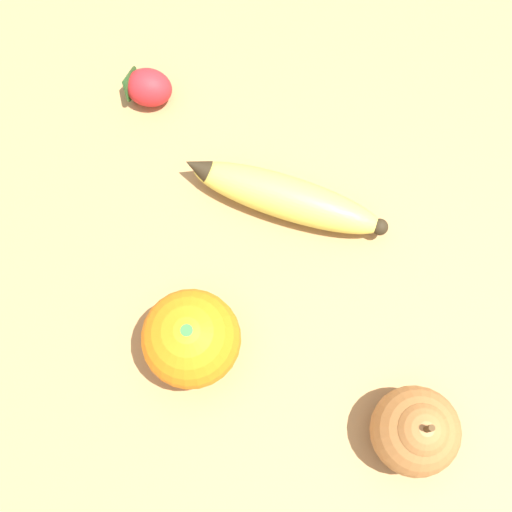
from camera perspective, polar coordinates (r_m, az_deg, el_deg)
name	(u,v)px	position (r m, az deg, el deg)	size (l,w,h in m)	color
ground_plane	(127,356)	(0.64, -10.30, -7.90)	(3.00, 3.00, 0.00)	#A87A47
banana	(285,197)	(0.65, 2.31, 4.75)	(0.15, 0.16, 0.04)	#DBCC4C
orange	(191,339)	(0.59, -5.20, -6.62)	(0.08, 0.08, 0.08)	orange
pear	(416,431)	(0.60, 12.68, -13.49)	(0.07, 0.07, 0.09)	#A36633
strawberry	(145,87)	(0.70, -8.87, 13.23)	(0.06, 0.06, 0.04)	red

